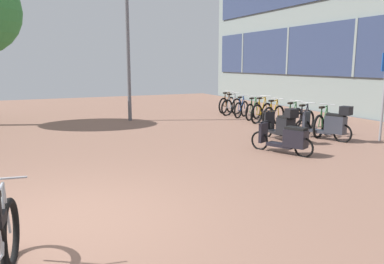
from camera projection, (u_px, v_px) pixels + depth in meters
ground at (164, 207)px, 5.85m from camera, size 21.00×40.00×0.13m
bicycle_rack_00 at (323, 125)px, 11.44m from camera, size 1.32×0.64×1.00m
bicycle_rack_01 at (304, 121)px, 12.09m from camera, size 1.28×0.57×0.98m
bicycle_rack_02 at (292, 118)px, 12.84m from camera, size 1.29×0.58×0.98m
bicycle_rack_03 at (274, 116)px, 13.44m from camera, size 1.33×0.58×1.00m
bicycle_rack_04 at (262, 113)px, 14.13m from camera, size 1.36×0.62×1.03m
bicycle_rack_05 at (253, 111)px, 14.87m from camera, size 1.17×0.70×0.95m
bicycle_rack_06 at (241, 109)px, 15.53m from camera, size 1.13×0.75×0.93m
bicycle_rack_07 at (232, 107)px, 16.20m from camera, size 1.31×0.55×1.00m
bicycle_rack_08 at (227, 105)px, 16.97m from camera, size 1.22×0.71×1.00m
scooter_near at (287, 139)px, 9.12m from camera, size 0.86×1.59×0.76m
scooter_mid at (282, 126)px, 10.62m from camera, size 0.52×1.70×1.01m
scooter_far at (330, 124)px, 10.78m from camera, size 0.83×1.71×1.04m
lamp_post at (128, 42)px, 14.08m from camera, size 0.20×0.52×5.30m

